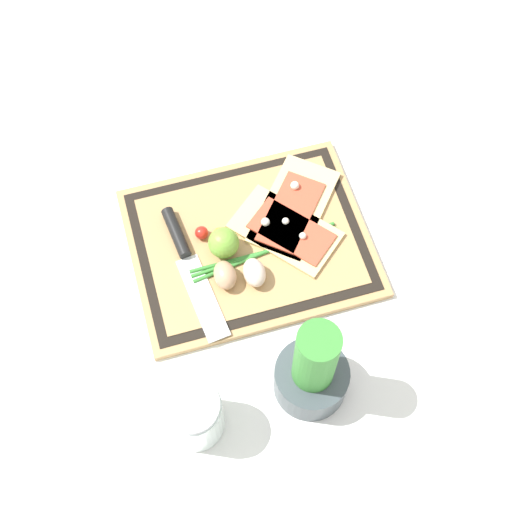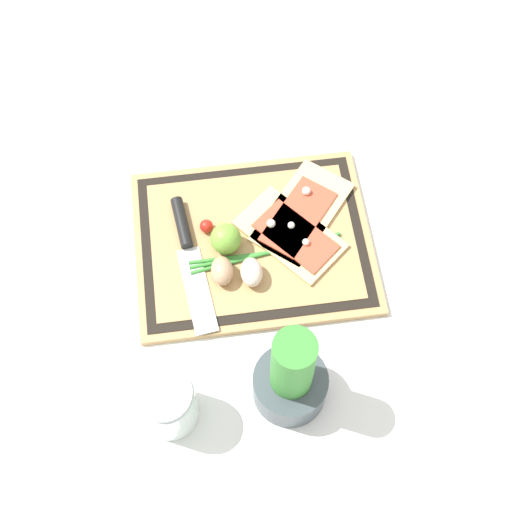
% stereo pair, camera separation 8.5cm
% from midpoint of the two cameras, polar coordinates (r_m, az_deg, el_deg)
% --- Properties ---
extents(ground_plane, '(6.00, 6.00, 0.00)m').
position_cam_midpoint_polar(ground_plane, '(1.29, -2.40, 0.80)').
color(ground_plane, white).
extents(cutting_board, '(0.42, 0.34, 0.02)m').
position_cam_midpoint_polar(cutting_board, '(1.28, -2.41, 0.97)').
color(cutting_board, tan).
rests_on(cutting_board, ground_plane).
extents(pizza_slice_near, '(0.21, 0.23, 0.02)m').
position_cam_midpoint_polar(pizza_slice_near, '(1.30, 1.13, 3.78)').
color(pizza_slice_near, '#DBBC7F').
rests_on(pizza_slice_near, cutting_board).
extents(pizza_slice_far, '(0.20, 0.21, 0.02)m').
position_cam_midpoint_polar(pizza_slice_far, '(1.28, 0.52, 2.03)').
color(pizza_slice_far, '#DBBC7F').
rests_on(pizza_slice_far, cutting_board).
extents(knife, '(0.06, 0.27, 0.02)m').
position_cam_midpoint_polar(knife, '(1.26, -7.72, 0.28)').
color(knife, silver).
rests_on(knife, cutting_board).
extents(egg_brown, '(0.04, 0.05, 0.04)m').
position_cam_midpoint_polar(egg_brown, '(1.22, -4.48, -1.66)').
color(egg_brown, tan).
rests_on(egg_brown, cutting_board).
extents(egg_pink, '(0.04, 0.05, 0.04)m').
position_cam_midpoint_polar(egg_pink, '(1.22, -2.12, -1.47)').
color(egg_pink, beige).
rests_on(egg_pink, cutting_board).
extents(lime, '(0.05, 0.05, 0.05)m').
position_cam_midpoint_polar(lime, '(1.24, -4.55, 0.93)').
color(lime, '#70A838').
rests_on(lime, cutting_board).
extents(cherry_tomato_red, '(0.02, 0.02, 0.02)m').
position_cam_midpoint_polar(cherry_tomato_red, '(1.27, -6.28, 1.74)').
color(cherry_tomato_red, red).
rests_on(cherry_tomato_red, cutting_board).
extents(cherry_tomato_yellow, '(0.02, 0.02, 0.02)m').
position_cam_midpoint_polar(cherry_tomato_yellow, '(1.27, -4.87, 1.68)').
color(cherry_tomato_yellow, gold).
rests_on(cherry_tomato_yellow, cutting_board).
extents(scallion_bunch, '(0.28, 0.05, 0.01)m').
position_cam_midpoint_polar(scallion_bunch, '(1.26, -1.19, 0.20)').
color(scallion_bunch, '#388433').
rests_on(scallion_bunch, cutting_board).
extents(herb_pot, '(0.12, 0.12, 0.21)m').
position_cam_midpoint_polar(herb_pot, '(1.12, 2.36, -9.38)').
color(herb_pot, '#3D474C').
rests_on(herb_pot, ground_plane).
extents(sauce_jar, '(0.09, 0.09, 0.11)m').
position_cam_midpoint_polar(sauce_jar, '(1.13, -7.16, -12.73)').
color(sauce_jar, silver).
rests_on(sauce_jar, ground_plane).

